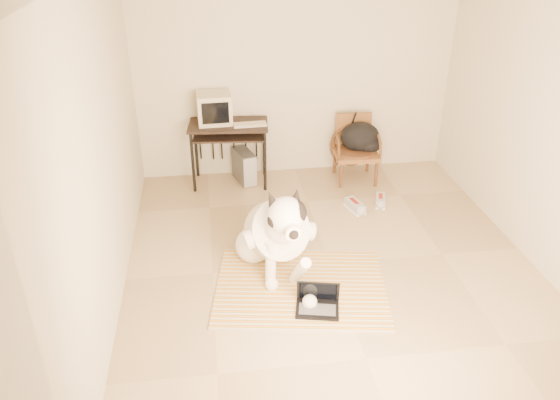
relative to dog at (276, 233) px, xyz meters
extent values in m
plane|color=tan|center=(0.55, 0.03, -0.42)|extent=(4.50, 4.50, 0.00)
plane|color=beige|center=(0.55, 2.28, 0.93)|extent=(4.50, 0.00, 4.50)
plane|color=beige|center=(0.55, -2.22, 0.93)|extent=(4.50, 0.00, 4.50)
plane|color=beige|center=(-1.45, 0.03, 0.93)|extent=(0.00, 4.50, 4.50)
plane|color=beige|center=(2.55, 0.03, 0.93)|extent=(0.00, 4.50, 4.50)
cube|color=orange|center=(0.12, -0.79, -0.41)|extent=(1.59, 0.49, 0.02)
cube|color=#426C2D|center=(0.15, -0.56, -0.41)|extent=(1.59, 0.49, 0.02)
cube|color=#6D4292|center=(0.19, -0.32, -0.41)|extent=(1.59, 0.49, 0.02)
cube|color=yellow|center=(0.23, -0.08, -0.41)|extent=(1.59, 0.49, 0.02)
cube|color=#BBA58E|center=(0.27, 0.16, -0.41)|extent=(1.59, 0.49, 0.02)
sphere|color=white|center=(-0.20, 0.20, -0.24)|extent=(0.36, 0.36, 0.36)
sphere|color=white|center=(0.14, 0.24, -0.24)|extent=(0.36, 0.36, 0.36)
ellipsoid|color=white|center=(-0.03, 0.20, -0.21)|extent=(0.44, 0.40, 0.36)
ellipsoid|color=white|center=(0.00, -0.01, 0.03)|extent=(0.55, 0.87, 0.78)
cylinder|color=white|center=(0.00, 0.00, 0.03)|extent=(0.62, 0.76, 0.71)
sphere|color=white|center=(0.03, -0.24, 0.21)|extent=(0.30, 0.30, 0.30)
sphere|color=white|center=(0.04, -0.35, 0.39)|extent=(0.33, 0.33, 0.33)
ellipsoid|color=black|center=(0.09, -0.35, 0.42)|extent=(0.26, 0.29, 0.24)
cylinder|color=white|center=(0.06, -0.50, 0.34)|extent=(0.16, 0.19, 0.14)
sphere|color=black|center=(0.07, -0.59, 0.34)|extent=(0.08, 0.08, 0.08)
cone|color=black|center=(-0.07, -0.30, 0.52)|extent=(0.16, 0.17, 0.21)
cone|color=black|center=(0.14, -0.27, 0.52)|extent=(0.17, 0.18, 0.21)
torus|color=silver|center=(0.03, -0.26, 0.26)|extent=(0.31, 0.19, 0.26)
cylinder|color=white|center=(-0.08, -0.27, -0.15)|extent=(0.12, 0.16, 0.50)
cylinder|color=white|center=(0.16, -0.38, -0.18)|extent=(0.15, 0.46, 0.51)
sphere|color=white|center=(-0.08, -0.30, -0.36)|extent=(0.13, 0.13, 0.13)
sphere|color=white|center=(0.22, -0.61, -0.36)|extent=(0.13, 0.13, 0.13)
cone|color=black|center=(-0.09, 0.52, -0.36)|extent=(0.29, 0.49, 0.13)
cube|color=black|center=(0.28, -0.68, -0.39)|extent=(0.42, 0.34, 0.02)
cube|color=#4B4B4D|center=(0.27, -0.69, -0.38)|extent=(0.35, 0.22, 0.00)
cube|color=black|center=(0.30, -0.59, -0.26)|extent=(0.39, 0.17, 0.25)
cube|color=black|center=(0.29, -0.60, -0.26)|extent=(0.34, 0.14, 0.22)
cube|color=black|center=(-0.33, 1.98, 0.37)|extent=(1.01, 0.62, 0.03)
cube|color=black|center=(-0.33, 1.93, 0.25)|extent=(0.89, 0.50, 0.02)
cylinder|color=black|center=(-0.79, 1.80, -0.03)|extent=(0.04, 0.04, 0.77)
cylinder|color=black|center=(-0.75, 2.25, -0.03)|extent=(0.04, 0.04, 0.77)
cylinder|color=black|center=(0.09, 1.72, -0.03)|extent=(0.04, 0.04, 0.77)
cylinder|color=black|center=(0.13, 2.17, -0.03)|extent=(0.04, 0.04, 0.77)
cube|color=#C2B498|center=(-0.49, 2.05, 0.57)|extent=(0.42, 0.40, 0.36)
cube|color=black|center=(-0.48, 1.86, 0.57)|extent=(0.32, 0.03, 0.26)
cube|color=#C2B498|center=(-0.07, 1.88, 0.40)|extent=(0.41, 0.17, 0.03)
cube|color=#4B4B4D|center=(-0.15, 2.02, -0.21)|extent=(0.30, 0.46, 0.41)
cube|color=#B0B0B5|center=(-0.09, 1.81, -0.21)|extent=(0.17, 0.06, 0.39)
cube|color=brown|center=(1.27, 1.86, -0.05)|extent=(0.56, 0.55, 0.06)
cylinder|color=#3E2110|center=(1.27, 1.86, -0.02)|extent=(0.50, 0.50, 0.04)
cube|color=brown|center=(1.28, 2.10, 0.20)|extent=(0.47, 0.06, 0.41)
cylinder|color=#3E2110|center=(1.04, 1.65, -0.25)|extent=(0.04, 0.04, 0.34)
cylinder|color=#3E2110|center=(1.06, 2.10, -0.25)|extent=(0.04, 0.04, 0.34)
cylinder|color=#3E2110|center=(1.48, 1.63, -0.25)|extent=(0.04, 0.04, 0.34)
cylinder|color=#3E2110|center=(1.50, 2.08, -0.25)|extent=(0.04, 0.04, 0.34)
ellipsoid|color=black|center=(1.33, 1.93, 0.14)|extent=(0.50, 0.41, 0.37)
ellipsoid|color=black|center=(1.44, 1.85, 0.07)|extent=(0.31, 0.26, 0.21)
cube|color=white|center=(1.07, 1.06, -0.40)|extent=(0.21, 0.34, 0.03)
cube|color=gray|center=(1.07, 1.06, -0.36)|extent=(0.20, 0.33, 0.10)
cube|color=maroon|center=(1.07, 1.06, -0.32)|extent=(0.10, 0.17, 0.02)
cube|color=white|center=(1.41, 1.16, -0.40)|extent=(0.19, 0.30, 0.03)
cube|color=gray|center=(1.41, 1.16, -0.37)|extent=(0.18, 0.29, 0.09)
cube|color=maroon|center=(1.41, 1.16, -0.33)|extent=(0.08, 0.15, 0.02)
camera|label=1|loc=(-0.56, -4.36, 2.73)|focal=35.00mm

